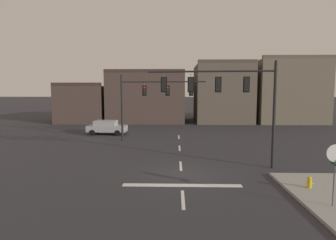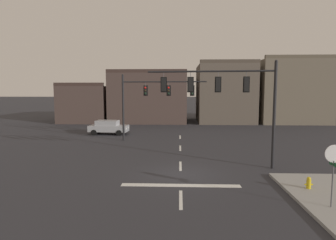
# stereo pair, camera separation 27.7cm
# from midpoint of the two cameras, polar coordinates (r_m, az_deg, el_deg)

# --- Properties ---
(ground_plane) EXTENTS (400.00, 400.00, 0.00)m
(ground_plane) POSITION_cam_midpoint_polar(r_m,az_deg,el_deg) (17.82, 2.18, -10.67)
(ground_plane) COLOR #2B2B30
(stop_bar_paint) EXTENTS (6.40, 0.50, 0.01)m
(stop_bar_paint) POSITION_cam_midpoint_polar(r_m,az_deg,el_deg) (15.92, 2.27, -12.72)
(stop_bar_paint) COLOR silver
(stop_bar_paint) RESTS_ON ground
(lane_centreline) EXTENTS (0.16, 26.40, 0.01)m
(lane_centreline) POSITION_cam_midpoint_polar(r_m,az_deg,el_deg) (19.75, 2.12, -9.00)
(lane_centreline) COLOR silver
(lane_centreline) RESTS_ON ground
(signal_mast_near_side) EXTENTS (8.31, 1.08, 6.98)m
(signal_mast_near_side) POSITION_cam_midpoint_polar(r_m,az_deg,el_deg) (19.35, 11.54, 5.23)
(signal_mast_near_side) COLOR black
(signal_mast_near_side) RESTS_ON ground
(signal_mast_far_side) EXTENTS (8.35, 0.89, 6.66)m
(signal_mast_far_side) POSITION_cam_midpoint_polar(r_m,az_deg,el_deg) (28.66, -4.05, 4.78)
(signal_mast_far_side) COLOR black
(signal_mast_far_side) RESTS_ON ground
(stop_sign) EXTENTS (0.76, 0.64, 2.83)m
(stop_sign) POSITION_cam_midpoint_polar(r_m,az_deg,el_deg) (14.10, 29.55, -6.92)
(stop_sign) COLOR #56565B
(stop_sign) RESTS_ON ground
(car_lot_nearside) EXTENTS (4.55, 2.14, 1.61)m
(car_lot_nearside) POSITION_cam_midpoint_polar(r_m,az_deg,el_deg) (33.96, -12.20, -1.37)
(car_lot_nearside) COLOR #9EA0A5
(car_lot_nearside) RESTS_ON ground
(fire_hydrant) EXTENTS (0.40, 0.30, 0.75)m
(fire_hydrant) POSITION_cam_midpoint_polar(r_m,az_deg,el_deg) (16.59, 25.62, -11.35)
(fire_hydrant) COLOR gold
(fire_hydrant) RESTS_ON ground
(building_row) EXTENTS (41.00, 12.34, 10.05)m
(building_row) POSITION_cam_midpoint_polar(r_m,az_deg,el_deg) (47.36, 5.05, 4.71)
(building_row) COLOR #473833
(building_row) RESTS_ON ground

